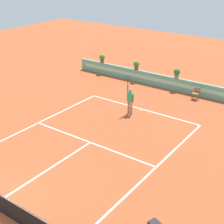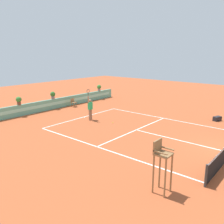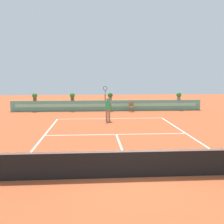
{
  "view_description": "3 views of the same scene",
  "coord_description": "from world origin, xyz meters",
  "px_view_note": "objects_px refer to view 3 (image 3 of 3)",
  "views": [
    {
      "loc": [
        10.33,
        -5.93,
        9.22
      ],
      "look_at": [
        -0.1,
        8.58,
        1.0
      ],
      "focal_mm": 53.84,
      "sensor_mm": 36.0,
      "label": 1
    },
    {
      "loc": [
        -13.63,
        -2.68,
        5.38
      ],
      "look_at": [
        -0.1,
        8.58,
        1.0
      ],
      "focal_mm": 38.22,
      "sensor_mm": 36.0,
      "label": 2
    },
    {
      "loc": [
        -1.26,
        -8.41,
        3.47
      ],
      "look_at": [
        -0.1,
        8.58,
        1.0
      ],
      "focal_mm": 42.24,
      "sensor_mm": 36.0,
      "label": 3
    }
  ],
  "objects_px": {
    "ball_kid_chair": "(131,106)",
    "tennis_player": "(108,107)",
    "potted_plant_centre": "(110,96)",
    "potted_plant_far_right": "(179,95)",
    "potted_plant_far_left": "(35,96)",
    "tennis_ball_near_baseline": "(117,126)",
    "potted_plant_left": "(72,96)"
  },
  "relations": [
    {
      "from": "ball_kid_chair",
      "to": "tennis_player",
      "type": "bearing_deg",
      "value": -116.63
    },
    {
      "from": "potted_plant_far_right",
      "to": "potted_plant_far_left",
      "type": "relative_size",
      "value": 1.0
    },
    {
      "from": "potted_plant_centre",
      "to": "potted_plant_far_left",
      "type": "distance_m",
      "value": 7.02
    },
    {
      "from": "potted_plant_centre",
      "to": "tennis_ball_near_baseline",
      "type": "bearing_deg",
      "value": -89.99
    },
    {
      "from": "tennis_ball_near_baseline",
      "to": "potted_plant_far_right",
      "type": "relative_size",
      "value": 0.09
    },
    {
      "from": "ball_kid_chair",
      "to": "potted_plant_left",
      "type": "xyz_separation_m",
      "value": [
        -5.49,
        0.73,
        0.93
      ]
    },
    {
      "from": "ball_kid_chair",
      "to": "tennis_player",
      "type": "relative_size",
      "value": 0.33
    },
    {
      "from": "ball_kid_chair",
      "to": "potted_plant_far_right",
      "type": "height_order",
      "value": "potted_plant_far_right"
    },
    {
      "from": "ball_kid_chair",
      "to": "tennis_player",
      "type": "xyz_separation_m",
      "value": [
        -2.45,
        -4.89,
        0.57
      ]
    },
    {
      "from": "tennis_ball_near_baseline",
      "to": "potted_plant_far_left",
      "type": "xyz_separation_m",
      "value": [
        -7.03,
        7.59,
        1.38
      ]
    },
    {
      "from": "potted_plant_far_left",
      "to": "potted_plant_far_right",
      "type": "bearing_deg",
      "value": 0.0
    },
    {
      "from": "potted_plant_centre",
      "to": "potted_plant_left",
      "type": "relative_size",
      "value": 1.0
    },
    {
      "from": "tennis_player",
      "to": "tennis_ball_near_baseline",
      "type": "relative_size",
      "value": 38.01
    },
    {
      "from": "ball_kid_chair",
      "to": "potted_plant_far_left",
      "type": "distance_m",
      "value": 9.04
    },
    {
      "from": "potted_plant_centre",
      "to": "potted_plant_far_left",
      "type": "height_order",
      "value": "same"
    },
    {
      "from": "potted_plant_centre",
      "to": "potted_plant_far_right",
      "type": "bearing_deg",
      "value": 0.0
    },
    {
      "from": "tennis_player",
      "to": "potted_plant_far_right",
      "type": "distance_m",
      "value": 9.1
    },
    {
      "from": "ball_kid_chair",
      "to": "potted_plant_centre",
      "type": "height_order",
      "value": "potted_plant_centre"
    },
    {
      "from": "tennis_ball_near_baseline",
      "to": "potted_plant_far_right",
      "type": "height_order",
      "value": "potted_plant_far_right"
    },
    {
      "from": "potted_plant_left",
      "to": "potted_plant_centre",
      "type": "bearing_deg",
      "value": 0.0
    },
    {
      "from": "tennis_player",
      "to": "potted_plant_centre",
      "type": "relative_size",
      "value": 3.57
    },
    {
      "from": "tennis_ball_near_baseline",
      "to": "potted_plant_far_left",
      "type": "height_order",
      "value": "potted_plant_far_left"
    },
    {
      "from": "potted_plant_far_right",
      "to": "potted_plant_left",
      "type": "bearing_deg",
      "value": 180.0
    },
    {
      "from": "tennis_ball_near_baseline",
      "to": "potted_plant_centre",
      "type": "distance_m",
      "value": 7.71
    },
    {
      "from": "potted_plant_left",
      "to": "ball_kid_chair",
      "type": "bearing_deg",
      "value": -7.59
    },
    {
      "from": "potted_plant_far_right",
      "to": "potted_plant_far_left",
      "type": "distance_m",
      "value": 13.65
    },
    {
      "from": "potted_plant_far_right",
      "to": "potted_plant_left",
      "type": "xyz_separation_m",
      "value": [
        -10.19,
        0.0,
        0.0
      ]
    },
    {
      "from": "ball_kid_chair",
      "to": "potted_plant_centre",
      "type": "distance_m",
      "value": 2.27
    },
    {
      "from": "potted_plant_far_left",
      "to": "potted_plant_centre",
      "type": "bearing_deg",
      "value": 0.0
    },
    {
      "from": "ball_kid_chair",
      "to": "tennis_player",
      "type": "height_order",
      "value": "tennis_player"
    },
    {
      "from": "tennis_ball_near_baseline",
      "to": "potted_plant_left",
      "type": "height_order",
      "value": "potted_plant_left"
    },
    {
      "from": "potted_plant_far_left",
      "to": "ball_kid_chair",
      "type": "bearing_deg",
      "value": -4.67
    }
  ]
}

